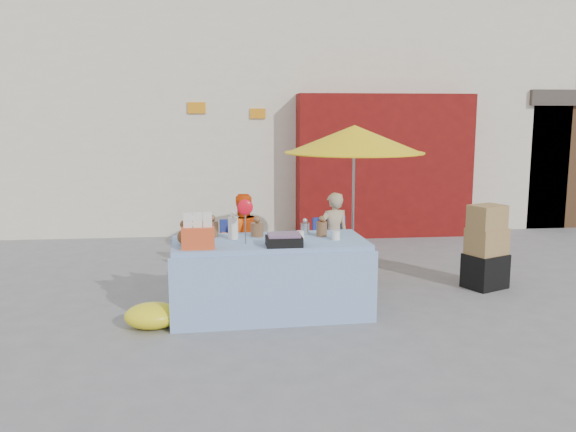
{
  "coord_description": "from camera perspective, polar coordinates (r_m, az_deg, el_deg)",
  "views": [
    {
      "loc": [
        -0.82,
        -6.73,
        2.23
      ],
      "look_at": [
        0.01,
        0.6,
        1.0
      ],
      "focal_mm": 38.0,
      "sensor_mm": 36.0,
      "label": 1
    }
  ],
  "objects": [
    {
      "name": "tarp_bundle",
      "position": [
        6.67,
        -12.55,
        -9.08
      ],
      "size": [
        0.69,
        0.6,
        0.27
      ],
      "primitive_type": "ellipsoid",
      "rotation": [
        0.0,
        0.0,
        -0.25
      ],
      "color": "yellow",
      "rests_on": "ground"
    },
    {
      "name": "backdrop",
      "position": [
        14.33,
        -1.15,
        12.96
      ],
      "size": [
        14.0,
        8.0,
        7.8
      ],
      "color": "silver",
      "rests_on": "ground"
    },
    {
      "name": "chair_left",
      "position": [
        8.14,
        -4.31,
        -4.6
      ],
      "size": [
        0.58,
        0.57,
        0.85
      ],
      "rotation": [
        0.0,
        0.0,
        0.25
      ],
      "color": "navy",
      "rests_on": "ground"
    },
    {
      "name": "umbrella",
      "position": [
        8.38,
        6.23,
        7.1
      ],
      "size": [
        1.9,
        1.9,
        2.09
      ],
      "color": "gray",
      "rests_on": "ground"
    },
    {
      "name": "vendor_orange",
      "position": [
        8.19,
        -4.35,
        -2.05
      ],
      "size": [
        0.67,
        0.58,
        1.19
      ],
      "primitive_type": "imported",
      "rotation": [
        0.0,
        0.0,
        3.39
      ],
      "color": "#FF550D",
      "rests_on": "ground"
    },
    {
      "name": "chair_right",
      "position": [
        8.27,
        4.4,
        -4.37
      ],
      "size": [
        0.58,
        0.57,
        0.85
      ],
      "rotation": [
        0.0,
        0.0,
        0.25
      ],
      "color": "navy",
      "rests_on": "ground"
    },
    {
      "name": "market_table",
      "position": [
        6.9,
        -1.8,
        -5.61
      ],
      "size": [
        2.25,
        1.13,
        1.33
      ],
      "rotation": [
        0.0,
        0.0,
        0.05
      ],
      "color": "#8DB0E1",
      "rests_on": "ground"
    },
    {
      "name": "ground",
      "position": [
        7.13,
        0.45,
        -8.75
      ],
      "size": [
        80.0,
        80.0,
        0.0
      ],
      "primitive_type": "plane",
      "color": "slate",
      "rests_on": "ground"
    },
    {
      "name": "box_stack",
      "position": [
        8.28,
        18.04,
        -3.04
      ],
      "size": [
        0.62,
        0.57,
        1.09
      ],
      "rotation": [
        0.0,
        0.0,
        0.43
      ],
      "color": "black",
      "rests_on": "ground"
    },
    {
      "name": "vendor_beige",
      "position": [
        8.33,
        4.28,
        -1.86
      ],
      "size": [
        0.49,
        0.38,
        1.19
      ],
      "primitive_type": "imported",
      "rotation": [
        0.0,
        0.0,
        3.39
      ],
      "color": "tan",
      "rests_on": "ground"
    }
  ]
}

